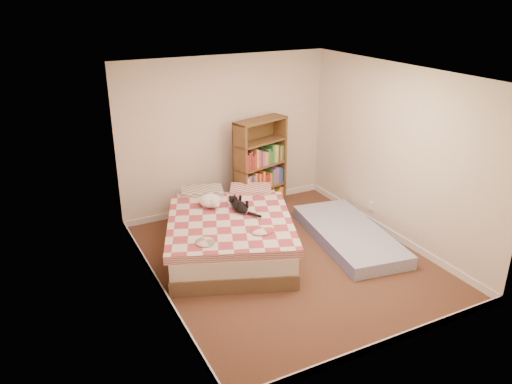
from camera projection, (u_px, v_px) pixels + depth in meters
name	position (u px, v px, depth m)	size (l,w,h in m)	color
room	(289.00, 178.00, 6.32)	(3.51, 4.01, 2.51)	#4C2E20
bed	(229.00, 231.00, 6.97)	(2.28, 2.66, 0.60)	brown
bookshelf	(260.00, 177.00, 8.15)	(1.01, 0.56, 1.53)	#51301B
floor_mattress	(349.00, 235.00, 7.26)	(0.92, 2.04, 0.18)	#717DBC
black_cat	(239.00, 205.00, 6.97)	(0.22, 0.67, 0.15)	black
white_dog	(211.00, 201.00, 7.08)	(0.46, 0.47, 0.17)	white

